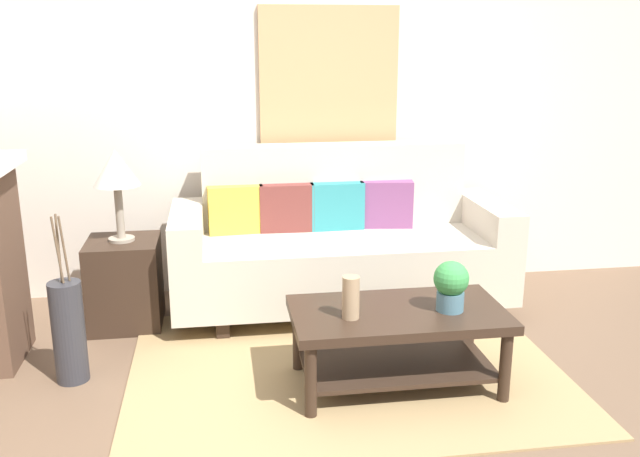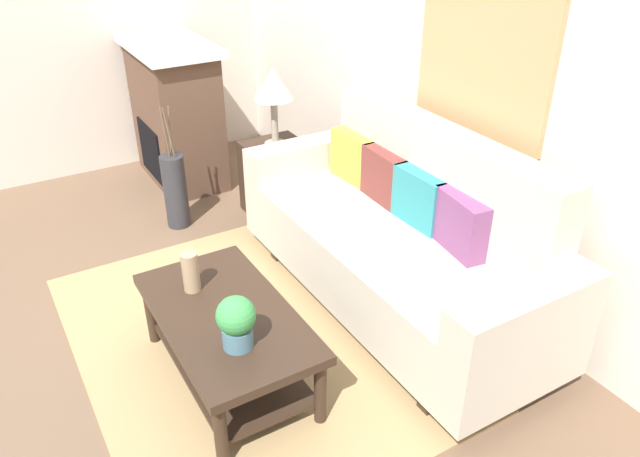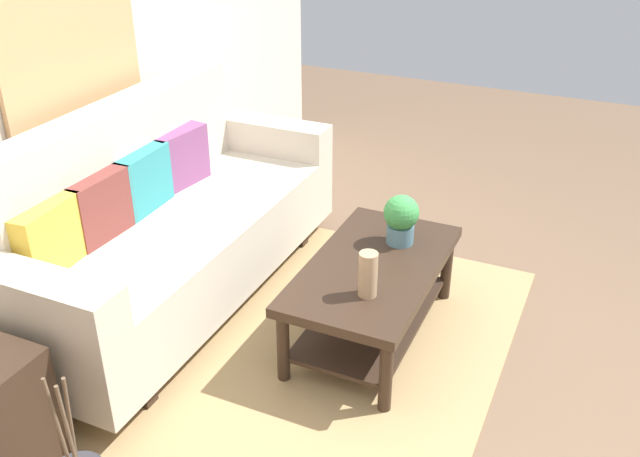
% 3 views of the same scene
% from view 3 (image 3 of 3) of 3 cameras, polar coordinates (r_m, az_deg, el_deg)
% --- Properties ---
extents(ground_plane, '(9.58, 9.58, 0.00)m').
position_cam_3_polar(ground_plane, '(3.43, 7.20, -11.90)').
color(ground_plane, brown).
extents(wall_back, '(5.58, 0.10, 2.70)m').
position_cam_3_polar(wall_back, '(3.77, -21.76, 13.25)').
color(wall_back, beige).
rests_on(wall_back, ground_plane).
extents(area_rug, '(2.35, 1.79, 0.01)m').
position_cam_3_polar(area_rug, '(3.56, -0.56, -9.77)').
color(area_rug, '#A38456').
rests_on(area_rug, ground_plane).
extents(couch, '(2.19, 0.84, 1.08)m').
position_cam_3_polar(couch, '(3.84, -12.25, 0.11)').
color(couch, beige).
rests_on(couch, ground_plane).
extents(throw_pillow_mustard, '(0.37, 0.15, 0.32)m').
position_cam_3_polar(throw_pillow_mustard, '(3.36, -21.12, -0.72)').
color(throw_pillow_mustard, gold).
rests_on(throw_pillow_mustard, couch).
extents(throw_pillow_maroon, '(0.36, 0.13, 0.32)m').
position_cam_3_polar(throw_pillow_maroon, '(3.57, -17.44, 1.67)').
color(throw_pillow_maroon, brown).
rests_on(throw_pillow_maroon, couch).
extents(throw_pillow_teal, '(0.36, 0.13, 0.32)m').
position_cam_3_polar(throw_pillow_teal, '(3.81, -14.17, 3.79)').
color(throw_pillow_teal, teal).
rests_on(throw_pillow_teal, couch).
extents(throw_pillow_plum, '(0.37, 0.17, 0.32)m').
position_cam_3_polar(throw_pillow_plum, '(4.05, -11.28, 5.64)').
color(throw_pillow_plum, '#7A4270').
rests_on(throw_pillow_plum, couch).
extents(coffee_table, '(1.10, 0.60, 0.43)m').
position_cam_3_polar(coffee_table, '(3.49, 4.29, -4.51)').
color(coffee_table, '#332319').
rests_on(coffee_table, ground_plane).
extents(tabletop_vase, '(0.09, 0.09, 0.22)m').
position_cam_3_polar(tabletop_vase, '(3.15, 3.91, -3.73)').
color(tabletop_vase, tan).
rests_on(tabletop_vase, coffee_table).
extents(potted_plant_tabletop, '(0.18, 0.18, 0.26)m').
position_cam_3_polar(potted_plant_tabletop, '(3.57, 6.59, 0.86)').
color(potted_plant_tabletop, slate).
rests_on(potted_plant_tabletop, coffee_table).
extents(floor_vase_branch_a, '(0.03, 0.05, 0.36)m').
position_cam_3_polar(floor_vase_branch_a, '(2.24, -19.59, -14.62)').
color(floor_vase_branch_a, brown).
rests_on(floor_vase_branch_a, floor_vase).
extents(floor_vase_branch_b, '(0.02, 0.04, 0.36)m').
position_cam_3_polar(floor_vase_branch_b, '(2.24, -20.45, -14.91)').
color(floor_vase_branch_b, brown).
rests_on(floor_vase_branch_b, floor_vase).
extents(floor_vase_branch_c, '(0.04, 0.03, 0.36)m').
position_cam_3_polar(floor_vase_branch_c, '(2.22, -19.77, -15.22)').
color(floor_vase_branch_c, brown).
rests_on(floor_vase_branch_c, floor_vase).
extents(framed_painting, '(0.97, 0.03, 0.96)m').
position_cam_3_polar(framed_painting, '(3.78, -19.97, 16.10)').
color(framed_painting, tan).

